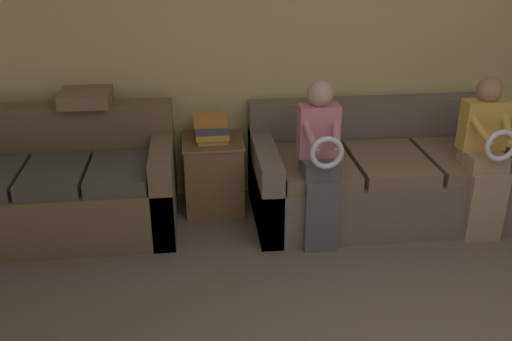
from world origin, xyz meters
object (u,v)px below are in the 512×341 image
Objects in this scene: couch_side at (62,189)px; throw_pillow at (86,97)px; book_stack at (211,129)px; side_shelf at (214,173)px; couch_main at (381,176)px; child_left_seated at (320,157)px; child_right_seated at (485,153)px.

couch_side is 4.56× the size of throw_pillow.
book_stack is 0.97m from throw_pillow.
side_shelf is (1.15, 0.21, -0.02)m from couch_side.
throw_pillow is at bearing 55.26° from couch_side.
couch_main is 1.21× the size of couch_side.
couch_side is 1.94m from child_left_seated.
couch_side is at bearing 179.93° from couch_main.
couch_main is 1.34m from side_shelf.
child_left_seated is 1.02m from side_shelf.
side_shelf is at bearing 161.96° from child_right_seated.
child_left_seated reaches higher than book_stack.
child_left_seated is at bearing -40.94° from side_shelf.
side_shelf is at bearing 10.47° from couch_side.
couch_side is at bearing -169.53° from side_shelf.
couch_side is (-2.47, 0.00, 0.02)m from couch_main.
couch_main is at bearing -7.50° from throw_pillow.
throw_pillow reaches higher than couch_main.
couch_side is 0.71m from throw_pillow.
couch_main reaches higher than side_shelf.
couch_side is 1.21m from book_stack.
couch_main is at bearing 145.64° from child_right_seated.
child_right_seated reaches higher than side_shelf.
throw_pillow is at bearing 156.94° from child_left_seated.
couch_side is 5.45× the size of book_stack.
book_stack is at bearing 162.09° from child_right_seated.
side_shelf is 1.14m from throw_pillow.
child_left_seated is (-0.60, -0.41, 0.36)m from couch_main.
side_shelf is 0.38m from book_stack.
couch_side is at bearing -124.74° from throw_pillow.
throw_pillow is (-1.66, 0.71, 0.27)m from child_left_seated.
child_left_seated is at bearing -145.82° from couch_main.
child_right_seated is at bearing -0.14° from child_left_seated.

